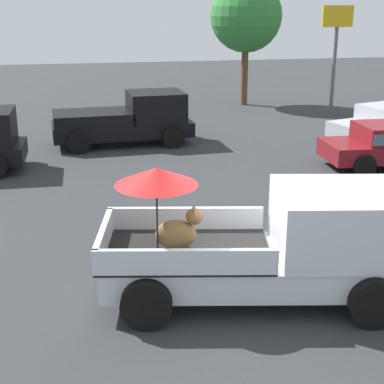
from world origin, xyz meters
TOP-DOWN VIEW (x-y plane):
  - ground_plane at (0.00, 0.00)m, footprint 80.00×80.00m
  - pickup_truck_main at (0.39, -0.08)m, footprint 5.31×3.02m
  - pickup_truck_far at (-0.97, 11.51)m, footprint 4.88×2.35m
  - motel_sign at (8.59, 15.69)m, footprint 1.40×0.16m
  - tree_by_lot at (5.34, 18.52)m, footprint 3.35×3.35m

SIDE VIEW (x-z plane):
  - ground_plane at x=0.00m, z-range 0.00..0.00m
  - pickup_truck_far at x=-0.97m, z-range -0.03..1.77m
  - pickup_truck_main at x=0.39m, z-range -0.18..2.14m
  - motel_sign at x=8.59m, z-range 0.97..5.60m
  - tree_by_lot at x=5.34m, z-range 1.21..7.04m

